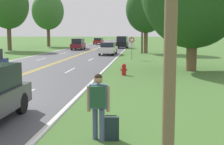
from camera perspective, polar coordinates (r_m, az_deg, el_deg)
hitchhiker_person at (r=7.74m, az=-2.53°, el=-5.08°), size 0.57×0.42×1.69m
suitcase at (r=7.94m, az=-0.21°, el=-10.24°), size 0.42×0.16×0.65m
fire_hydrant at (r=19.78m, az=2.19°, el=0.59°), size 0.44×0.28×0.75m
traffic_sign at (r=31.10m, az=3.64°, el=5.47°), size 0.60×0.10×2.27m
utility_pole_midground at (r=40.60m, az=5.56°, el=9.05°), size 1.80×0.24×7.59m
tree_behind_sign at (r=41.53m, az=6.27°, el=11.39°), size 5.31×5.31×8.75m
tree_mid_treeline at (r=61.93m, az=-11.64°, el=10.89°), size 6.08×6.08×10.23m
tree_far_back at (r=50.06m, az=-18.49°, el=11.57°), size 6.12×6.12×10.28m
car_white_sedan_mid_near at (r=38.13m, az=-0.71°, el=4.45°), size 1.98×4.56×1.52m
car_maroon_suv_mid_far at (r=49.43m, az=-6.20°, el=5.24°), size 1.85×4.71×1.77m
car_black_van_receding at (r=54.31m, az=1.88°, el=5.58°), size 2.01×4.06×2.06m
car_dark_green_hatchback_distant at (r=60.66m, az=1.70°, el=5.55°), size 1.83×4.24×1.54m
car_red_hatchback_horizon at (r=71.83m, az=-2.48°, el=5.81°), size 1.97×4.36×1.48m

